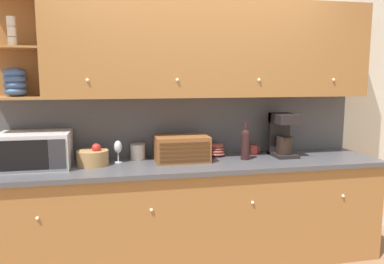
# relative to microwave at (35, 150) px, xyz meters

# --- Properties ---
(ground_plane) EXTENTS (24.00, 24.00, 0.00)m
(ground_plane) POSITION_rel_microwave_xyz_m (1.30, 0.26, -1.05)
(ground_plane) COLOR #896647
(wall_back) EXTENTS (5.69, 0.06, 2.60)m
(wall_back) POSITION_rel_microwave_xyz_m (1.30, 0.29, 0.25)
(wall_back) COLOR silver
(wall_back) RESTS_ON ground_plane
(counter_unit) EXTENTS (3.31, 0.69, 0.90)m
(counter_unit) POSITION_rel_microwave_xyz_m (1.30, -0.07, -0.60)
(counter_unit) COLOR #A36B38
(counter_unit) RESTS_ON ground_plane
(backsplash_panel) EXTENTS (3.29, 0.01, 0.55)m
(backsplash_panel) POSITION_rel_microwave_xyz_m (1.30, 0.26, 0.13)
(backsplash_panel) COLOR #4C4C51
(backsplash_panel) RESTS_ON counter_unit
(upper_cabinets) EXTENTS (3.29, 0.36, 0.84)m
(upper_cabinets) POSITION_rel_microwave_xyz_m (1.46, 0.09, 0.82)
(upper_cabinets) COLOR #A36B38
(upper_cabinets) RESTS_ON backsplash_panel
(microwave) EXTENTS (0.55, 0.42, 0.29)m
(microwave) POSITION_rel_microwave_xyz_m (0.00, 0.00, 0.00)
(microwave) COLOR silver
(microwave) RESTS_ON counter_unit
(fruit_basket) EXTENTS (0.26, 0.26, 0.19)m
(fruit_basket) POSITION_rel_microwave_xyz_m (0.45, -0.01, -0.08)
(fruit_basket) COLOR #A87F4C
(fruit_basket) RESTS_ON counter_unit
(wine_glass) EXTENTS (0.07, 0.07, 0.19)m
(wine_glass) POSITION_rel_microwave_xyz_m (0.65, 0.05, -0.01)
(wine_glass) COLOR silver
(wine_glass) RESTS_ON counter_unit
(storage_canister) EXTENTS (0.14, 0.14, 0.14)m
(storage_canister) POSITION_rel_microwave_xyz_m (0.83, 0.16, -0.07)
(storage_canister) COLOR silver
(storage_canister) RESTS_ON counter_unit
(bread_box) EXTENTS (0.46, 0.29, 0.22)m
(bread_box) POSITION_rel_microwave_xyz_m (1.20, -0.02, -0.03)
(bread_box) COLOR brown
(bread_box) RESTS_ON counter_unit
(bowl_stack_on_counter) EXTENTS (0.16, 0.16, 0.12)m
(bowl_stack_on_counter) POSITION_rel_microwave_xyz_m (1.55, 0.14, -0.09)
(bowl_stack_on_counter) COLOR #9E473D
(bowl_stack_on_counter) RESTS_ON counter_unit
(wine_bottle) EXTENTS (0.08, 0.08, 0.33)m
(wine_bottle) POSITION_rel_microwave_xyz_m (1.76, -0.06, 0.01)
(wine_bottle) COLOR black
(wine_bottle) RESTS_ON counter_unit
(mug) EXTENTS (0.10, 0.09, 0.09)m
(mug) POSITION_rel_microwave_xyz_m (1.93, 0.15, -0.10)
(mug) COLOR #B73D38
(mug) RESTS_ON counter_unit
(coffee_maker) EXTENTS (0.20, 0.27, 0.40)m
(coffee_maker) POSITION_rel_microwave_xyz_m (2.16, 0.02, 0.06)
(coffee_maker) COLOR black
(coffee_maker) RESTS_ON counter_unit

